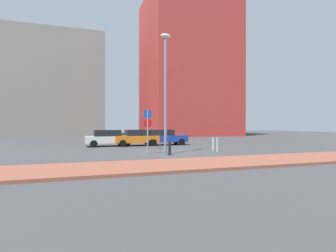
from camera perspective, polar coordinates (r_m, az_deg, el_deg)
name	(u,v)px	position (r m, az deg, el deg)	size (l,w,h in m)	color
ground_plane	(171,152)	(19.26, 0.70, -5.76)	(120.00, 120.00, 0.00)	#424244
sidewalk_brick	(211,163)	(13.54, 9.40, -8.02)	(40.00, 3.69, 0.14)	#93513D
parked_car_white	(109,138)	(25.11, -12.84, -2.52)	(4.43, 2.09, 1.54)	white
parked_car_orange	(136,138)	(25.31, -6.94, -2.53)	(4.27, 1.98, 1.55)	orange
parked_car_blue	(163,137)	(26.02, -1.07, -2.42)	(4.53, 1.96, 1.53)	#1E389E
parking_sign_post	(148,126)	(17.97, -4.50, -0.02)	(0.60, 0.10, 3.07)	gray
parking_meter	(160,137)	(21.55, -1.80, -2.52)	(0.18, 0.14, 1.52)	#4C4C51
street_lamp	(165,85)	(17.97, -0.55, 9.05)	(0.70, 0.36, 8.25)	gray
traffic_bollard_near	(170,148)	(17.39, 0.37, -4.87)	(0.17, 0.17, 0.93)	black
traffic_bollard_mid	(213,144)	(20.63, 9.90, -3.92)	(0.12, 0.12, 1.03)	#B7B7BC
traffic_bollard_far	(213,144)	(21.51, 9.79, -3.82)	(0.13, 0.13, 0.98)	#B7B7BC
traffic_bollard_edge	(217,145)	(19.64, 10.75, -4.05)	(0.14, 0.14, 1.10)	#B7B7BC
building_colorful_midrise	(188,67)	(52.28, 4.34, 12.70)	(16.25, 14.87, 26.56)	#BF3833
building_under_construction	(58,87)	(51.78, -23.05, 7.95)	(15.93, 11.83, 17.93)	gray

